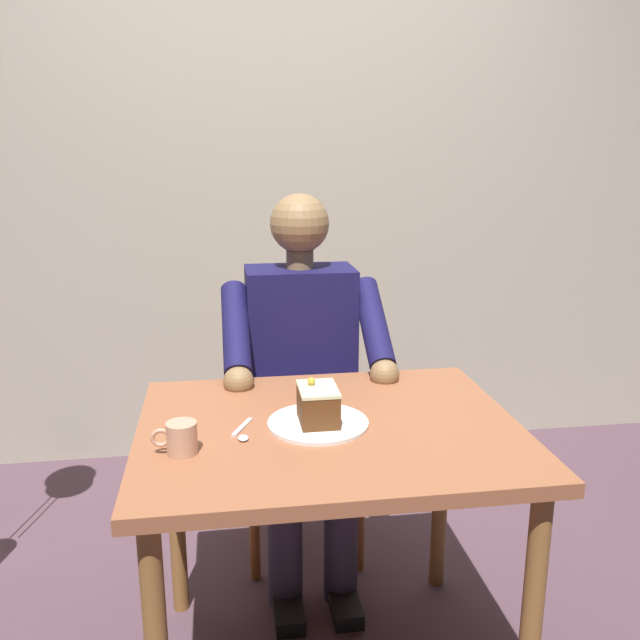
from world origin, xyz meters
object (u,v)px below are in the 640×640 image
cake_slice (318,404)px  coffee_cup (181,437)px  dining_table (329,458)px  chair (298,408)px  dessert_spoon (243,433)px  seated_person (303,382)px

cake_slice → coffee_cup: 0.36m
dining_table → chair: (0.00, -0.70, -0.14)m
cake_slice → chair: bearing=-92.4°
coffee_cup → dessert_spoon: (-0.14, -0.08, -0.04)m
cake_slice → dessert_spoon: 0.20m
seated_person → coffee_cup: seated_person is taller
dining_table → dessert_spoon: bearing=7.7°
dining_table → cake_slice: size_ratio=7.26×
dining_table → cake_slice: 0.15m
chair → dessert_spoon: bearing=73.1°
chair → dining_table: bearing=90.0°
coffee_cup → dessert_spoon: size_ratio=0.76×
chair → coffee_cup: bearing=65.8°
seated_person → dessert_spoon: size_ratio=9.19×
seated_person → chair: bearing=-90.0°
coffee_cup → chair: bearing=-114.2°
cake_slice → coffee_cup: cake_slice is taller
dining_table → coffee_cup: size_ratio=9.12×
seated_person → cake_slice: 0.54m
dining_table → coffee_cup: 0.41m
dining_table → chair: bearing=-90.0°
dining_table → cake_slice: (0.03, -0.00, 0.15)m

